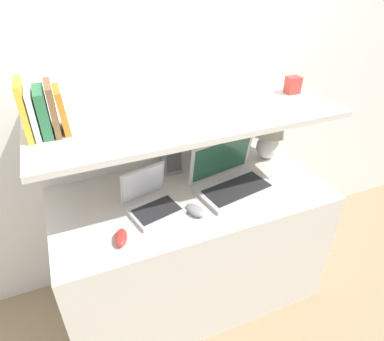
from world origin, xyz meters
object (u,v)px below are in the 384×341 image
book_brown (53,109)px  book_orange (62,110)px  table_lamp (271,126)px  computer_mouse (195,210)px  laptop_small (151,201)px  second_mouse (121,238)px  router_box (171,159)px  laptop_large (231,178)px  book_green (43,112)px  book_yellow (24,110)px  shelf_gadget (293,85)px  book_white (33,113)px

book_brown → book_orange: (0.03, 0.00, -0.01)m
table_lamp → computer_mouse: table_lamp is taller
laptop_small → computer_mouse: size_ratio=2.21×
table_lamp → laptop_small: size_ratio=1.14×
second_mouse → router_box: bearing=48.3°
laptop_small → book_orange: bearing=160.1°
laptop_large → book_green: size_ratio=2.30×
computer_mouse → book_orange: book_orange is taller
laptop_small → book_brown: (-0.34, 0.11, 0.49)m
computer_mouse → book_yellow: book_yellow is taller
book_yellow → book_brown: size_ratio=1.11×
shelf_gadget → laptop_small: bearing=-172.2°
laptop_small → table_lamp: bearing=14.3°
book_white → shelf_gadget: book_white is taller
laptop_large → book_brown: book_brown is taller
laptop_small → book_brown: 0.60m
laptop_large → book_yellow: 1.01m
book_white → shelf_gadget: size_ratio=2.30×
laptop_large → shelf_gadget: 0.57m
second_mouse → book_yellow: bearing=133.1°
laptop_small → second_mouse: 0.25m
book_green → book_brown: bearing=0.0°
computer_mouse → router_box: size_ratio=0.80×
computer_mouse → book_brown: 0.76m
laptop_large → book_green: book_green is taller
book_green → computer_mouse: bearing=-22.2°
book_orange → book_green: bearing=180.0°
router_box → book_yellow: size_ratio=0.70×
second_mouse → router_box: size_ratio=0.75×
second_mouse → book_white: book_white is taller
book_white → table_lamp: bearing=4.2°
router_box → book_white: (-0.61, -0.16, 0.45)m
table_lamp → book_brown: 1.17m
shelf_gadget → book_white: bearing=180.0°
computer_mouse → book_brown: size_ratio=0.62×
laptop_large → book_white: 0.98m
laptop_small → book_white: (-0.41, 0.11, 0.48)m
book_yellow → book_orange: bearing=0.0°
table_lamp → book_white: book_white is taller
second_mouse → book_brown: 0.60m
second_mouse → book_yellow: book_yellow is taller
laptop_small → book_green: bearing=163.6°
laptop_small → book_orange: (-0.31, 0.11, 0.47)m
second_mouse → book_orange: size_ratio=0.66×
router_box → book_yellow: book_yellow is taller
shelf_gadget → second_mouse: bearing=-164.8°
computer_mouse → book_white: book_white is taller
book_yellow → book_brown: bearing=0.0°
book_green → router_box: bearing=15.7°
laptop_large → book_brown: bearing=172.8°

